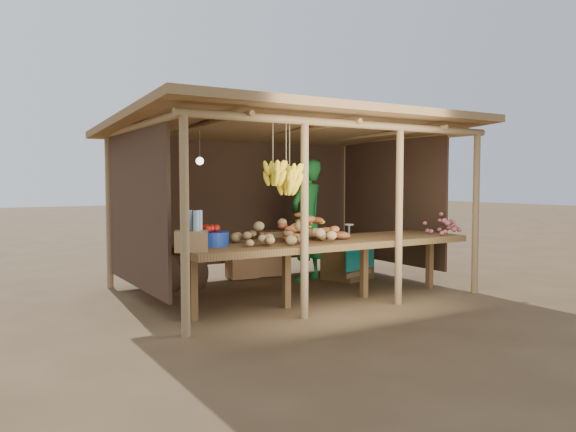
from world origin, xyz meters
TOP-DOWN VIEW (x-y plane):
  - ground at (0.00, 0.00)m, footprint 60.00×60.00m
  - stall_structure at (-0.04, 0.13)m, footprint 4.70×3.50m
  - counter at (0.00, -0.95)m, footprint 3.90×1.05m
  - potato_heap at (-0.64, -0.96)m, footprint 1.27×0.94m
  - sweet_potato_heap at (-0.20, -0.87)m, footprint 1.16×0.86m
  - onion_heap at (1.90, -1.12)m, footprint 0.85×0.70m
  - banana_pile at (-0.02, -0.62)m, footprint 0.69×0.55m
  - tomato_basin at (-1.54, -0.78)m, footprint 0.46×0.46m
  - bottle_box at (-1.90, -1.16)m, footprint 0.42×0.38m
  - vendor at (0.66, 0.52)m, footprint 0.80×0.68m
  - tarp_crate at (1.28, 0.29)m, footprint 0.91×0.84m
  - carton_stack at (0.19, 1.17)m, footprint 0.98×0.41m
  - burlap_sacks at (-1.29, 0.85)m, footprint 0.85×0.45m

SIDE VIEW (x-z plane):
  - ground at x=0.00m, z-range 0.00..0.00m
  - burlap_sacks at x=-1.29m, z-range -0.04..0.56m
  - carton_stack at x=0.19m, z-range -0.04..0.68m
  - tarp_crate at x=1.28m, z-range -0.08..0.81m
  - counter at x=0.00m, z-range 0.34..1.14m
  - tomato_basin at x=-1.54m, z-range 0.78..1.02m
  - vendor at x=0.66m, z-range 0.00..1.87m
  - bottle_box at x=-1.90m, z-range 0.75..1.18m
  - banana_pile at x=-0.02m, z-range 0.80..1.15m
  - onion_heap at x=1.90m, z-range 0.80..1.15m
  - sweet_potato_heap at x=-0.20m, z-range 0.80..1.16m
  - potato_heap at x=-0.64m, z-range 0.80..1.17m
  - stall_structure at x=-0.04m, z-range 0.71..3.14m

